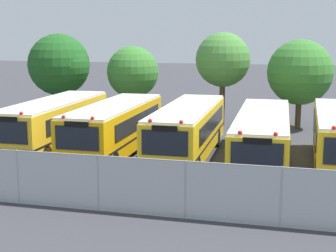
% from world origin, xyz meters
% --- Properties ---
extents(ground_plane, '(160.00, 160.00, 0.00)m').
position_xyz_m(ground_plane, '(0.00, 0.00, 0.00)').
color(ground_plane, '#38383D').
extents(school_bus_0, '(2.70, 9.87, 2.79)m').
position_xyz_m(school_bus_0, '(-7.40, 0.22, 1.46)').
color(school_bus_0, yellow).
rests_on(school_bus_0, ground_plane).
extents(school_bus_1, '(2.55, 9.71, 2.79)m').
position_xyz_m(school_bus_1, '(-3.74, -0.27, 1.46)').
color(school_bus_1, '#EAA80C').
rests_on(school_bus_1, ground_plane).
extents(school_bus_2, '(2.62, 10.13, 2.79)m').
position_xyz_m(school_bus_2, '(0.07, -0.12, 1.47)').
color(school_bus_2, yellow).
rests_on(school_bus_2, ground_plane).
extents(school_bus_3, '(2.78, 11.23, 2.58)m').
position_xyz_m(school_bus_3, '(3.77, -0.08, 1.36)').
color(school_bus_3, yellow).
rests_on(school_bus_3, ground_plane).
extents(tree_0, '(4.49, 4.40, 6.22)m').
position_xyz_m(tree_0, '(-11.10, 8.83, 3.97)').
color(tree_0, '#4C3823').
rests_on(tree_0, ground_plane).
extents(tree_1, '(3.67, 3.67, 5.35)m').
position_xyz_m(tree_1, '(-6.20, 9.96, 3.51)').
color(tree_1, '#4C3823').
rests_on(tree_1, ground_plane).
extents(tree_2, '(3.68, 3.68, 6.32)m').
position_xyz_m(tree_2, '(0.30, 9.79, 4.52)').
color(tree_2, '#4C3823').
rests_on(tree_2, ground_plane).
extents(tree_3, '(4.26, 4.26, 5.85)m').
position_xyz_m(tree_3, '(5.30, 9.80, 3.74)').
color(tree_3, '#4C3823').
rests_on(tree_3, ground_plane).
extents(chainlink_fence, '(22.17, 0.07, 2.05)m').
position_xyz_m(chainlink_fence, '(0.21, -8.44, 1.06)').
color(chainlink_fence, '#9EA0A3').
rests_on(chainlink_fence, ground_plane).
extents(traffic_cone, '(0.52, 0.52, 0.68)m').
position_xyz_m(traffic_cone, '(3.17, -7.31, 0.34)').
color(traffic_cone, '#EA5914').
rests_on(traffic_cone, ground_plane).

